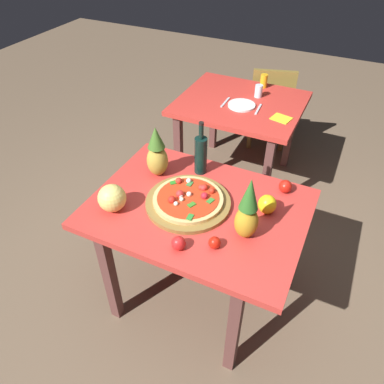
# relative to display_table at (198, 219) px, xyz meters

# --- Properties ---
(ground_plane) EXTENTS (10.00, 10.00, 0.00)m
(ground_plane) POSITION_rel_display_table_xyz_m (0.00, 0.00, -0.67)
(ground_plane) COLOR brown
(display_table) EXTENTS (1.18, 0.87, 0.77)m
(display_table) POSITION_rel_display_table_xyz_m (0.00, 0.00, 0.00)
(display_table) COLOR brown
(display_table) RESTS_ON ground_plane
(background_table) EXTENTS (1.00, 0.87, 0.77)m
(background_table) POSITION_rel_display_table_xyz_m (-0.22, 1.31, -0.01)
(background_table) COLOR brown
(background_table) RESTS_ON ground_plane
(dining_chair) EXTENTS (0.50, 0.50, 0.85)m
(dining_chair) POSITION_rel_display_table_xyz_m (-0.12, 1.98, -0.19)
(dining_chair) COLOR olive
(dining_chair) RESTS_ON ground_plane
(pizza_board) EXTENTS (0.47, 0.47, 0.02)m
(pizza_board) POSITION_rel_display_table_xyz_m (-0.06, -0.01, 0.11)
(pizza_board) COLOR olive
(pizza_board) RESTS_ON display_table
(pizza) EXTENTS (0.39, 0.39, 0.06)m
(pizza) POSITION_rel_display_table_xyz_m (-0.06, -0.00, 0.14)
(pizza) COLOR #DCB16B
(pizza) RESTS_ON pizza_board
(wine_bottle) EXTENTS (0.08, 0.08, 0.34)m
(wine_bottle) POSITION_rel_display_table_xyz_m (-0.12, 0.30, 0.23)
(wine_bottle) COLOR black
(wine_bottle) RESTS_ON display_table
(pineapple_left) EXTENTS (0.12, 0.12, 0.36)m
(pineapple_left) POSITION_rel_display_table_xyz_m (0.30, -0.10, 0.26)
(pineapple_left) COLOR #B98D22
(pineapple_left) RESTS_ON display_table
(pineapple_right) EXTENTS (0.13, 0.13, 0.33)m
(pineapple_right) POSITION_rel_display_table_xyz_m (-0.35, 0.17, 0.25)
(pineapple_right) COLOR #B19439
(pineapple_right) RESTS_ON display_table
(melon) EXTENTS (0.15, 0.15, 0.15)m
(melon) POSITION_rel_display_table_xyz_m (-0.41, -0.22, 0.18)
(melon) COLOR #EBD46B
(melon) RESTS_ON display_table
(bell_pepper) EXTENTS (0.10, 0.10, 0.11)m
(bell_pepper) POSITION_rel_display_table_xyz_m (0.35, 0.12, 0.15)
(bell_pepper) COLOR yellow
(bell_pepper) RESTS_ON display_table
(tomato_beside_pepper) EXTENTS (0.06, 0.06, 0.06)m
(tomato_beside_pepper) POSITION_rel_display_table_xyz_m (0.20, -0.24, 0.13)
(tomato_beside_pepper) COLOR red
(tomato_beside_pepper) RESTS_ON display_table
(tomato_at_corner) EXTENTS (0.08, 0.08, 0.08)m
(tomato_at_corner) POSITION_rel_display_table_xyz_m (0.40, 0.33, 0.14)
(tomato_at_corner) COLOR red
(tomato_at_corner) RESTS_ON display_table
(tomato_near_board) EXTENTS (0.07, 0.07, 0.07)m
(tomato_near_board) POSITION_rel_display_table_xyz_m (0.04, -0.32, 0.13)
(tomato_near_board) COLOR red
(tomato_near_board) RESTS_ON display_table
(drinking_glass_juice) EXTENTS (0.06, 0.06, 0.11)m
(drinking_glass_juice) POSITION_rel_display_table_xyz_m (-0.14, 1.65, 0.16)
(drinking_glass_juice) COLOR gold
(drinking_glass_juice) RESTS_ON background_table
(drinking_glass_water) EXTENTS (0.06, 0.06, 0.10)m
(drinking_glass_water) POSITION_rel_display_table_xyz_m (-0.12, 1.46, 0.15)
(drinking_glass_water) COLOR silver
(drinking_glass_water) RESTS_ON background_table
(dinner_plate) EXTENTS (0.22, 0.22, 0.02)m
(dinner_plate) POSITION_rel_display_table_xyz_m (-0.19, 1.24, 0.11)
(dinner_plate) COLOR white
(dinner_plate) RESTS_ON background_table
(fork_utensil) EXTENTS (0.02, 0.18, 0.01)m
(fork_utensil) POSITION_rel_display_table_xyz_m (-0.33, 1.24, 0.10)
(fork_utensil) COLOR silver
(fork_utensil) RESTS_ON background_table
(knife_utensil) EXTENTS (0.03, 0.18, 0.01)m
(knife_utensil) POSITION_rel_display_table_xyz_m (-0.05, 1.24, 0.10)
(knife_utensil) COLOR silver
(knife_utensil) RESTS_ON background_table
(napkin_folded) EXTENTS (0.16, 0.15, 0.01)m
(napkin_folded) POSITION_rel_display_table_xyz_m (0.16, 1.17, 0.10)
(napkin_folded) COLOR yellow
(napkin_folded) RESTS_ON background_table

